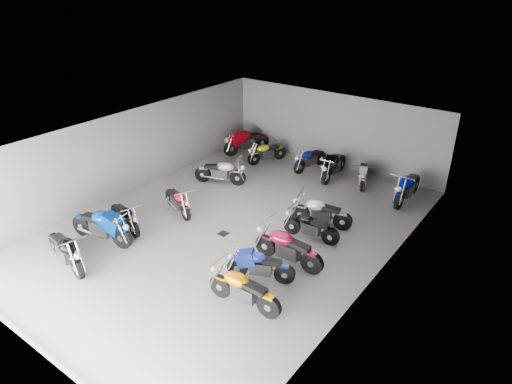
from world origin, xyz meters
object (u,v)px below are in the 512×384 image
motorcycle_left_c (125,217)px  motorcycle_back_c (310,159)px  motorcycle_back_d (334,166)px  motorcycle_left_b (102,226)px  motorcycle_back_a (246,141)px  motorcycle_back_f (407,187)px  motorcycle_left_a (65,250)px  motorcycle_back_e (363,174)px  motorcycle_right_f (321,212)px  motorcycle_left_f (221,172)px  motorcycle_right_b (243,290)px  drain_grate (223,233)px  motorcycle_right_e (310,226)px  motorcycle_right_d (287,248)px  motorcycle_back_b (266,152)px  motorcycle_left_d (178,201)px  motorcycle_right_c (260,265)px

motorcycle_left_c → motorcycle_back_c: bearing=177.8°
motorcycle_left_c → motorcycle_back_d: (3.62, 7.87, 0.08)m
motorcycle_left_b → motorcycle_back_d: bearing=148.1°
motorcycle_back_a → motorcycle_back_f: size_ratio=0.96×
motorcycle_left_a → motorcycle_back_e: motorcycle_left_a is taller
motorcycle_right_f → motorcycle_back_d: bearing=6.7°
motorcycle_left_f → motorcycle_right_b: (5.36, -5.38, 0.00)m
motorcycle_left_f → motorcycle_right_f: (4.92, -0.56, -0.01)m
motorcycle_left_b → motorcycle_back_d: (3.57, 8.81, -0.02)m
motorcycle_back_c → motorcycle_back_d: motorcycle_back_d is taller
drain_grate → motorcycle_back_c: bearing=94.2°
motorcycle_right_f → motorcycle_back_d: motorcycle_back_d is taller
motorcycle_right_e → motorcycle_back_f: (1.53, 4.49, 0.11)m
motorcycle_left_c → motorcycle_right_d: (5.45, 1.55, 0.08)m
drain_grate → motorcycle_left_b: motorcycle_left_b is taller
motorcycle_left_a → motorcycle_back_a: (-1.42, 10.39, 0.02)m
motorcycle_back_f → motorcycle_left_f: bearing=23.5°
motorcycle_right_b → motorcycle_back_b: motorcycle_right_b is taller
motorcycle_left_d → motorcycle_back_d: bearing=174.2°
motorcycle_left_b → motorcycle_right_d: (5.40, 2.49, -0.03)m
motorcycle_right_d → motorcycle_right_b: bearing=-178.7°
motorcycle_back_a → motorcycle_left_a: bearing=119.1°
motorcycle_left_d → motorcycle_left_f: size_ratio=0.92×
motorcycle_back_e → motorcycle_left_c: bearing=35.6°
motorcycle_left_b → motorcycle_right_b: (5.52, 0.22, -0.06)m
motorcycle_left_d → motorcycle_back_b: bearing=-157.1°
motorcycle_left_f → motorcycle_right_f: bearing=60.9°
motorcycle_back_b → motorcycle_right_e: bearing=159.6°
motorcycle_back_e → motorcycle_back_f: (1.95, -0.38, 0.10)m
motorcycle_right_c → motorcycle_back_a: (-6.33, 7.53, 0.10)m
motorcycle_back_b → motorcycle_back_e: motorcycle_back_b is taller
drain_grate → motorcycle_right_f: bearing=46.0°
motorcycle_right_c → motorcycle_back_f: bearing=-35.6°
motorcycle_back_a → motorcycle_back_d: (4.70, -0.11, -0.01)m
motorcycle_right_f → motorcycle_back_b: size_ratio=1.10×
drain_grate → motorcycle_back_a: (-3.91, 6.27, 0.56)m
motorcycle_back_f → motorcycle_right_d: bearing=76.6°
motorcycle_left_f → motorcycle_back_c: motorcycle_left_f is taller
motorcycle_right_b → motorcycle_back_f: 8.45m
motorcycle_right_f → motorcycle_back_f: motorcycle_back_f is taller
motorcycle_left_c → motorcycle_right_f: 6.57m
motorcycle_right_b → motorcycle_back_f: bearing=-12.5°
motorcycle_right_f → motorcycle_back_e: motorcycle_right_f is taller
motorcycle_right_d → motorcycle_right_c: bearing=168.0°
motorcycle_left_b → motorcycle_right_b: motorcycle_left_b is taller
motorcycle_right_c → motorcycle_right_d: (0.20, 1.10, 0.08)m
motorcycle_right_b → motorcycle_back_e: motorcycle_right_b is taller
motorcycle_left_d → motorcycle_back_d: motorcycle_back_d is taller
motorcycle_right_d → motorcycle_back_a: (-6.53, 6.43, 0.02)m
motorcycle_right_b → motorcycle_back_c: size_ratio=1.07×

